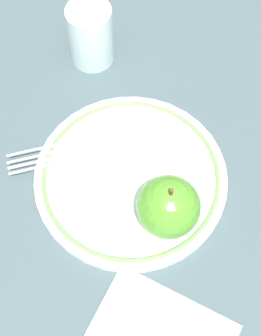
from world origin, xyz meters
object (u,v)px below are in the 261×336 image
apple_red_whole (168,207)px  fork (87,148)px  drinking_glass (91,35)px  plate (130,178)px

apple_red_whole → fork: (0.07, 0.12, -0.03)m
drinking_glass → apple_red_whole: bearing=-144.2°
plate → drinking_glass: bearing=30.5°
apple_red_whole → fork: 0.14m
apple_red_whole → fork: bearing=60.9°
drinking_glass → fork: bearing=-165.2°
apple_red_whole → drinking_glass: (0.23, 0.16, -0.01)m
apple_red_whole → fork: apple_red_whole is taller
plate → apple_red_whole: apple_red_whole is taller
plate → apple_red_whole: (-0.04, -0.06, 0.04)m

